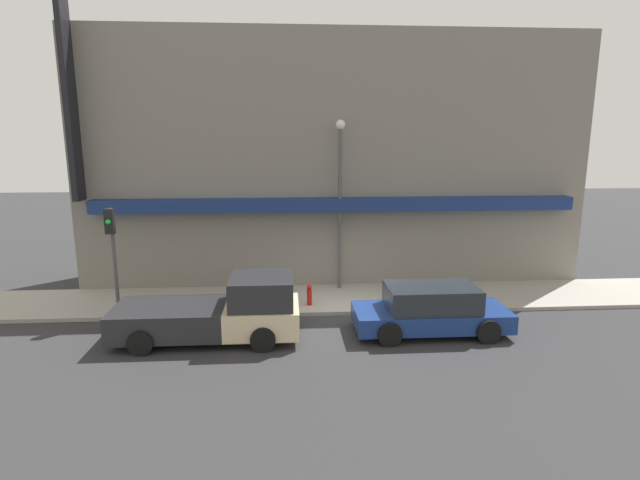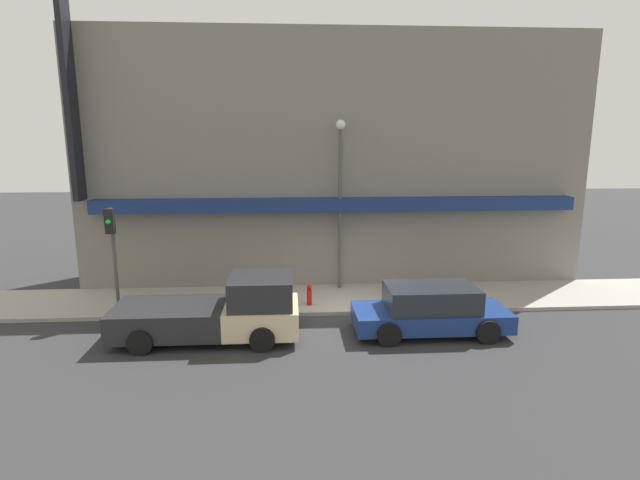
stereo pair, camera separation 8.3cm
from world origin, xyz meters
The scene contains 8 objects.
ground_plane centered at (0.00, 0.00, 0.00)m, with size 80.00×80.00×0.00m, color #2D2D30.
sidewalk centered at (0.00, 1.60, 0.07)m, with size 36.00×3.20×0.13m.
building centered at (-0.02, 4.68, 4.90)m, with size 19.80×3.80×10.61m.
pickup_truck centered at (-3.90, -1.65, 0.82)m, with size 5.38×2.29×1.88m.
parked_car centered at (2.42, -1.65, 0.72)m, with size 4.65×2.04×1.48m.
fire_hydrant centered at (-1.16, 0.77, 0.50)m, with size 0.18×0.18×0.74m.
street_lamp centered at (0.09, 2.73, 4.03)m, with size 0.36×0.36×6.35m.
traffic_light centered at (-7.52, 0.31, 2.56)m, with size 0.28×0.42×3.51m.
Camera 2 is at (-1.85, -15.76, 5.86)m, focal length 28.00 mm.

